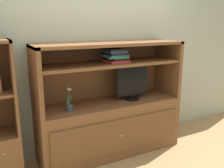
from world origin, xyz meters
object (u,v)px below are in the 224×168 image
tv_monitor (132,82)px  bookshelf_tall (1,134)px  media_console (110,117)px  potted_plant (69,105)px  magazine_stack (115,56)px

tv_monitor → bookshelf_tall: bearing=178.7°
tv_monitor → bookshelf_tall: size_ratio=0.30×
tv_monitor → media_console: bearing=174.2°
potted_plant → bookshelf_tall: (-0.75, 0.09, -0.24)m
tv_monitor → bookshelf_tall: (-1.63, 0.04, -0.41)m
tv_monitor → bookshelf_tall: 1.68m
potted_plant → magazine_stack: (0.64, 0.08, 0.53)m
potted_plant → bookshelf_tall: size_ratio=0.20×
bookshelf_tall → potted_plant: bearing=-6.8°
media_console → tv_monitor: media_console is taller
magazine_stack → media_console: bearing=177.0°
media_console → tv_monitor: 0.55m
tv_monitor → magazine_stack: magazine_stack is taller
magazine_stack → bookshelf_tall: (-1.38, 0.01, -0.77)m
media_console → magazine_stack: media_console is taller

